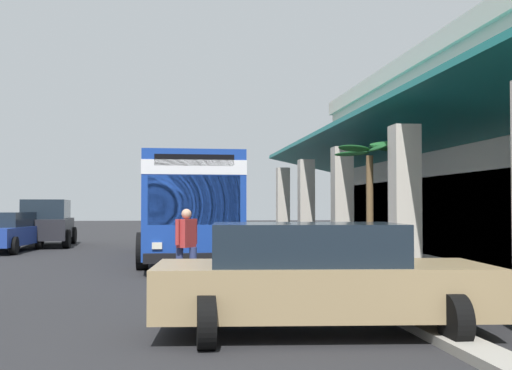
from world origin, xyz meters
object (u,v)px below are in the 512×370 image
object	(u,v)px
parked_suv_charcoal	(46,222)
potted_palm	(370,245)
parked_sedan_tan	(317,277)
parked_sedan_blue	(4,232)
transit_bus	(184,201)
pedestrian	(186,242)

from	to	relation	value
parked_suv_charcoal	potted_palm	world-z (taller)	potted_palm
parked_suv_charcoal	parked_sedan_tan	bearing A→B (deg)	19.92
parked_sedan_blue	potted_palm	bearing A→B (deg)	44.74
potted_palm	parked_suv_charcoal	bearing A→B (deg)	-145.39
parked_suv_charcoal	parked_sedan_blue	distance (m)	3.54
parked_sedan_tan	potted_palm	world-z (taller)	potted_palm
parked_sedan_tan	transit_bus	bearing A→B (deg)	-173.09
transit_bus	parked_sedan_tan	bearing A→B (deg)	6.91
transit_bus	potted_palm	bearing A→B (deg)	30.28
parked_suv_charcoal	parked_sedan_tan	xyz separation A→B (m)	(20.06, 7.27, -0.27)
pedestrian	parked_sedan_blue	bearing A→B (deg)	-149.37
parked_sedan_tan	pedestrian	world-z (taller)	pedestrian
transit_bus	parked_sedan_tan	world-z (taller)	transit_bus
parked_suv_charcoal	parked_sedan_tan	world-z (taller)	parked_suv_charcoal
pedestrian	potted_palm	distance (m)	4.17
pedestrian	potted_palm	world-z (taller)	potted_palm
transit_bus	parked_suv_charcoal	bearing A→B (deg)	-141.57
transit_bus	parked_suv_charcoal	world-z (taller)	transit_bus
parked_sedan_tan	parked_sedan_blue	distance (m)	18.53
transit_bus	potted_palm	distance (m)	8.19
transit_bus	parked_sedan_blue	size ratio (longest dim) A/B	2.48
transit_bus	pedestrian	size ratio (longest dim) A/B	6.88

